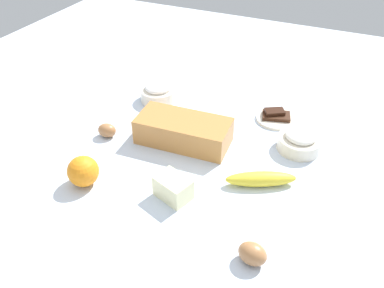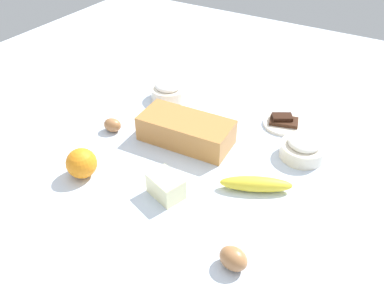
# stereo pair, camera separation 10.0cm
# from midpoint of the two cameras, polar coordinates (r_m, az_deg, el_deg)

# --- Properties ---
(ground_plane) EXTENTS (2.40, 2.40, 0.02)m
(ground_plane) POSITION_cam_midpoint_polar(r_m,az_deg,el_deg) (1.15, -2.49, -2.07)
(ground_plane) COLOR silver
(loaf_pan) EXTENTS (0.29, 0.15, 0.08)m
(loaf_pan) POSITION_cam_midpoint_polar(r_m,az_deg,el_deg) (1.17, -3.69, 1.93)
(loaf_pan) COLOR #B77A3D
(loaf_pan) RESTS_ON ground_plane
(flour_bowl) EXTENTS (0.13, 0.13, 0.07)m
(flour_bowl) POSITION_cam_midpoint_polar(r_m,az_deg,el_deg) (1.18, 13.24, 0.41)
(flour_bowl) COLOR silver
(flour_bowl) RESTS_ON ground_plane
(sugar_bowl) EXTENTS (0.12, 0.12, 0.07)m
(sugar_bowl) POSITION_cam_midpoint_polar(r_m,az_deg,el_deg) (1.39, -7.08, 7.48)
(sugar_bowl) COLOR silver
(sugar_bowl) RESTS_ON ground_plane
(banana) EXTENTS (0.19, 0.12, 0.04)m
(banana) POSITION_cam_midpoint_polar(r_m,az_deg,el_deg) (1.04, 7.39, -5.22)
(banana) COLOR yellow
(banana) RESTS_ON ground_plane
(orange_fruit) EXTENTS (0.08, 0.08, 0.08)m
(orange_fruit) POSITION_cam_midpoint_polar(r_m,az_deg,el_deg) (1.08, -18.30, -3.91)
(orange_fruit) COLOR orange
(orange_fruit) RESTS_ON ground_plane
(butter_block) EXTENTS (0.11, 0.09, 0.06)m
(butter_block) POSITION_cam_midpoint_polar(r_m,az_deg,el_deg) (1.00, -5.66, -6.55)
(butter_block) COLOR #F4EDB2
(butter_block) RESTS_ON ground_plane
(egg_near_butter) EXTENTS (0.06, 0.05, 0.04)m
(egg_near_butter) POSITION_cam_midpoint_polar(r_m,az_deg,el_deg) (1.25, -14.65, 1.89)
(egg_near_butter) COLOR #A46E42
(egg_near_butter) RESTS_ON ground_plane
(egg_beside_bowl) EXTENTS (0.07, 0.06, 0.05)m
(egg_beside_bowl) POSITION_cam_midpoint_polar(r_m,az_deg,el_deg) (0.87, 5.53, -15.89)
(egg_beside_bowl) COLOR #A66F43
(egg_beside_bowl) RESTS_ON ground_plane
(chocolate_plate) EXTENTS (0.13, 0.13, 0.03)m
(chocolate_plate) POSITION_cam_midpoint_polar(r_m,az_deg,el_deg) (1.31, 10.08, 3.85)
(chocolate_plate) COLOR silver
(chocolate_plate) RESTS_ON ground_plane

